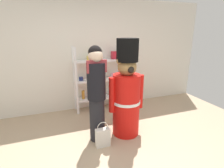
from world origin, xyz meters
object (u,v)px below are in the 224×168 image
object	(u,v)px
shopping_bag	(103,137)
person_shopper	(96,92)
teddy_bear_guard	(126,94)
merchandise_shelf	(104,78)

from	to	relation	value
shopping_bag	person_shopper	bearing A→B (deg)	96.30
person_shopper	shopping_bag	xyz separation A→B (m)	(0.03, -0.24, -0.73)
teddy_bear_guard	shopping_bag	world-z (taller)	teddy_bear_guard
merchandise_shelf	shopping_bag	distance (m)	1.71
teddy_bear_guard	person_shopper	bearing A→B (deg)	-179.11
person_shopper	shopping_bag	size ratio (longest dim) A/B	3.69
merchandise_shelf	teddy_bear_guard	world-z (taller)	teddy_bear_guard
merchandise_shelf	person_shopper	bearing A→B (deg)	-112.24
merchandise_shelf	shopping_bag	bearing A→B (deg)	-108.15
merchandise_shelf	teddy_bear_guard	distance (m)	1.28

